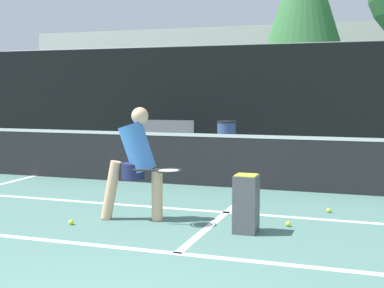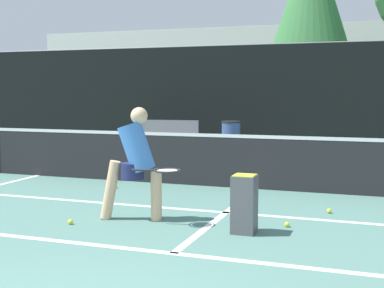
{
  "view_description": "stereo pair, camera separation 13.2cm",
  "coord_description": "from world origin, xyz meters",
  "px_view_note": "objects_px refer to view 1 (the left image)",
  "views": [
    {
      "loc": [
        1.89,
        -2.69,
        1.71
      ],
      "look_at": [
        -0.53,
        4.54,
        0.95
      ],
      "focal_mm": 50.0,
      "sensor_mm": 36.0,
      "label": 1
    },
    {
      "loc": [
        2.02,
        -2.65,
        1.71
      ],
      "look_at": [
        -0.53,
        4.54,
        0.95
      ],
      "focal_mm": 50.0,
      "sensor_mm": 36.0,
      "label": 2
    }
  ],
  "objects_px": {
    "courtside_bench": "(164,134)",
    "trash_bin": "(226,137)",
    "player_practicing": "(136,160)",
    "ball_hopper": "(246,202)",
    "parked_car": "(236,122)"
  },
  "relations": [
    {
      "from": "trash_bin",
      "to": "ball_hopper",
      "type": "bearing_deg",
      "value": -73.56
    },
    {
      "from": "trash_bin",
      "to": "player_practicing",
      "type": "bearing_deg",
      "value": -83.79
    },
    {
      "from": "player_practicing",
      "to": "trash_bin",
      "type": "height_order",
      "value": "player_practicing"
    },
    {
      "from": "player_practicing",
      "to": "parked_car",
      "type": "xyz_separation_m",
      "value": [
        -1.71,
        12.44,
        -0.21
      ]
    },
    {
      "from": "ball_hopper",
      "to": "courtside_bench",
      "type": "relative_size",
      "value": 0.4
    },
    {
      "from": "courtside_bench",
      "to": "parked_car",
      "type": "relative_size",
      "value": 0.39
    },
    {
      "from": "trash_bin",
      "to": "parked_car",
      "type": "relative_size",
      "value": 0.2
    },
    {
      "from": "courtside_bench",
      "to": "parked_car",
      "type": "bearing_deg",
      "value": 71.33
    },
    {
      "from": "player_practicing",
      "to": "courtside_bench",
      "type": "xyz_separation_m",
      "value": [
        -2.79,
        8.08,
        -0.34
      ]
    },
    {
      "from": "ball_hopper",
      "to": "courtside_bench",
      "type": "xyz_separation_m",
      "value": [
        -4.31,
        8.24,
        0.1
      ]
    },
    {
      "from": "ball_hopper",
      "to": "parked_car",
      "type": "distance_m",
      "value": 13.01
    },
    {
      "from": "trash_bin",
      "to": "courtside_bench",
      "type": "bearing_deg",
      "value": 173.77
    },
    {
      "from": "courtside_bench",
      "to": "trash_bin",
      "type": "bearing_deg",
      "value": -10.99
    },
    {
      "from": "player_practicing",
      "to": "trash_bin",
      "type": "relative_size",
      "value": 1.7
    },
    {
      "from": "player_practicing",
      "to": "ball_hopper",
      "type": "distance_m",
      "value": 1.58
    }
  ]
}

